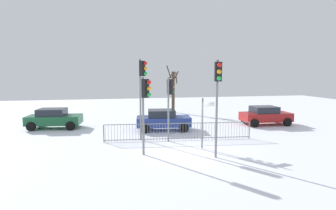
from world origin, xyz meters
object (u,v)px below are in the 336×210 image
Objects in this scene: direction_sign_post at (203,120)px; car_blue_far at (163,120)px; traffic_light_mid_left at (145,98)px; traffic_light_mid_right at (170,95)px; car_red_trailing at (265,115)px; traffic_light_foreground_left at (218,87)px; bare_tree_left at (173,90)px; car_green_near at (54,118)px; traffic_light_foreground_right at (142,81)px.

direction_sign_post is 5.25m from car_blue_far.
traffic_light_mid_right is (1.78, 2.57, -0.06)m from traffic_light_mid_left.
car_red_trailing is (10.22, 6.06, -2.09)m from traffic_light_mid_left.
car_red_trailing is at bearing -123.42° from traffic_light_foreground_left.
bare_tree_left is at bearing -148.08° from traffic_light_mid_left.
traffic_light_mid_right reaches higher than car_green_near.
car_green_near is 0.82× the size of bare_tree_left.
traffic_light_mid_right is at bearing 118.71° from traffic_light_foreground_right.
direction_sign_post reaches higher than car_green_near.
traffic_light_foreground_right is at bearing -116.71° from car_blue_far.
traffic_light_foreground_right is 1.28× the size of traffic_light_mid_right.
traffic_light_foreground_right reaches higher than car_green_near.
car_green_near is (-9.07, 7.28, -0.78)m from direction_sign_post.
traffic_light_mid_right is 0.79× the size of bare_tree_left.
car_red_trailing is at bearing 73.78° from traffic_light_mid_right.
bare_tree_left is at bearing 127.48° from car_red_trailing.
direction_sign_post is at bearing -140.00° from car_red_trailing.
traffic_light_mid_left is at bearing -147.01° from car_red_trailing.
traffic_light_mid_left is 0.98× the size of car_green_near.
car_green_near is at bearing -163.78° from traffic_light_mid_right.
traffic_light_foreground_right is 10.86m from car_red_trailing.
direction_sign_post is (3.04, -2.38, -2.03)m from traffic_light_foreground_right.
car_green_near and car_blue_far have the same top height.
car_blue_far and car_red_trailing have the same top height.
car_green_near is (-5.85, 7.93, -2.09)m from traffic_light_mid_left.
traffic_light_mid_left is 3.13m from traffic_light_mid_right.
traffic_light_mid_left is 14.83m from bare_tree_left.
traffic_light_mid_left is 1.01× the size of car_red_trailing.
traffic_light_foreground_left is at bearing 81.02° from traffic_light_foreground_right.
car_green_near is (-7.64, 5.36, -2.03)m from traffic_light_mid_right.
bare_tree_left is at bearing 70.25° from direction_sign_post.
direction_sign_post is 13.54m from bare_tree_left.
car_red_trailing is (10.04, 3.03, -2.81)m from traffic_light_foreground_right.
traffic_light_mid_right is (-1.48, 3.73, -0.64)m from traffic_light_foreground_left.
car_red_trailing is 9.96m from bare_tree_left.
car_blue_far is (1.93, 5.68, -2.09)m from traffic_light_mid_left.
bare_tree_left is (1.34, 13.45, 0.79)m from direction_sign_post.
traffic_light_mid_left is (-0.18, -3.03, -0.72)m from traffic_light_foreground_right.
car_red_trailing is at bearing 170.49° from traffic_light_mid_left.
traffic_light_foreground_right is 1.24× the size of car_green_near.
traffic_light_mid_left is at bearing -9.15° from traffic_light_foreground_left.
traffic_light_foreground_right reaches higher than direction_sign_post.
car_blue_far is at bearing -9.96° from car_green_near.
bare_tree_left reaches higher than traffic_light_foreground_left.
car_red_trailing is at bearing 151.48° from traffic_light_foreground_right.
car_blue_far is at bearing 90.25° from direction_sign_post.
direction_sign_post is 0.71× the size of car_red_trailing.
traffic_light_foreground_right is 1.01× the size of bare_tree_left.
bare_tree_left is (-5.66, 8.04, 1.57)m from car_red_trailing.
direction_sign_post is at bearing -32.60° from car_green_near.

